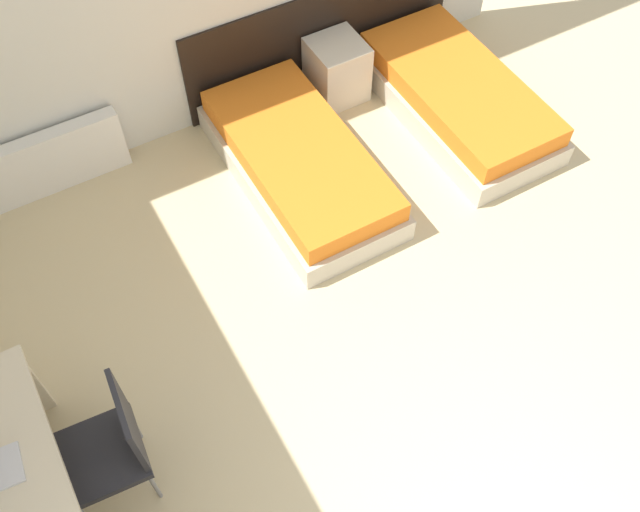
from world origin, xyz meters
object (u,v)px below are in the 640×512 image
at_px(bed_near_door, 457,97).
at_px(chair_near_laptop, 111,445).
at_px(bed_near_window, 300,163).
at_px(nightstand, 337,70).

bearing_deg(bed_near_door, chair_near_laptop, -156.11).
bearing_deg(bed_near_door, bed_near_window, 180.00).
bearing_deg(chair_near_laptop, nightstand, 44.01).
relative_size(bed_near_door, chair_near_laptop, 1.99).
distance_m(bed_near_window, bed_near_door, 1.49).
bearing_deg(nightstand, chair_near_laptop, -140.65).
xyz_separation_m(bed_near_door, nightstand, (-0.74, 0.71, 0.08)).
height_order(bed_near_window, bed_near_door, same).
xyz_separation_m(bed_near_window, nightstand, (0.74, 0.71, 0.08)).
distance_m(bed_near_door, chair_near_laptop, 3.85).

